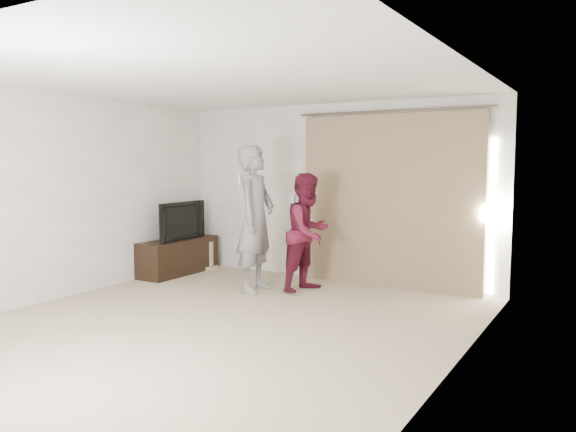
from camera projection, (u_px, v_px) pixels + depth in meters
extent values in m
plane|color=#BEAE8E|center=(220.00, 324.00, 6.06)|extent=(5.50, 5.50, 0.00)
cube|color=white|center=(333.00, 192.00, 8.28)|extent=(5.00, 0.04, 2.60)
cube|color=white|center=(64.00, 197.00, 7.20)|extent=(0.04, 5.50, 2.60)
cube|color=silver|center=(90.00, 203.00, 7.55)|extent=(0.02, 0.08, 0.12)
cube|color=silver|center=(2.00, 287.00, 6.52)|extent=(0.02, 0.08, 0.12)
cube|color=white|center=(217.00, 79.00, 5.81)|extent=(5.00, 5.50, 0.01)
cube|color=#917559|center=(389.00, 201.00, 7.78)|extent=(2.60, 0.10, 2.40)
cylinder|color=brown|center=(391.00, 111.00, 7.66)|extent=(2.80, 0.03, 0.03)
cube|color=silver|center=(492.00, 217.00, 7.13)|extent=(0.08, 0.04, 2.00)
cube|color=black|center=(178.00, 256.00, 8.79)|extent=(0.49, 1.41, 0.54)
imported|color=black|center=(177.00, 221.00, 8.73)|extent=(0.17, 1.03, 0.59)
cylinder|color=tan|center=(208.00, 267.00, 9.18)|extent=(0.34, 0.34, 0.06)
cylinder|color=tan|center=(208.00, 253.00, 9.15)|extent=(0.19, 0.19, 0.40)
imported|color=gray|center=(256.00, 219.00, 7.54)|extent=(0.57, 0.78, 1.97)
cube|color=silver|center=(240.00, 180.00, 7.49)|extent=(0.04, 0.04, 0.14)
cube|color=silver|center=(249.00, 189.00, 7.69)|extent=(0.05, 0.05, 0.09)
imported|color=#581428|center=(308.00, 232.00, 7.57)|extent=(0.73, 0.87, 1.60)
cube|color=silver|center=(293.00, 201.00, 7.54)|extent=(0.04, 0.04, 0.14)
cube|color=silver|center=(301.00, 208.00, 7.74)|extent=(0.05, 0.05, 0.09)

